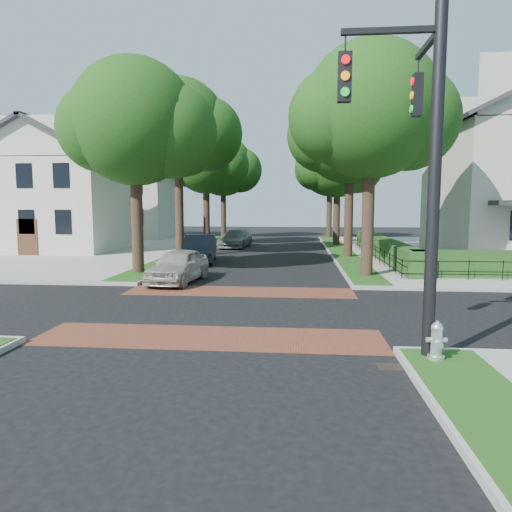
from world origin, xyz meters
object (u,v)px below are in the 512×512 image
at_px(parked_car_middle, 200,249).
at_px(parked_car_rear, 236,239).
at_px(parked_car_front, 178,266).
at_px(traffic_signal, 423,144).
at_px(fire_hydrant, 437,341).

bearing_deg(parked_car_middle, parked_car_rear, 78.07).
relative_size(parked_car_front, parked_car_middle, 0.88).
bearing_deg(traffic_signal, fire_hydrant, -56.52).
xyz_separation_m(traffic_signal, parked_car_rear, (-7.67, 26.80, -3.98)).
bearing_deg(fire_hydrant, parked_car_rear, 131.00).
height_order(parked_car_front, parked_car_rear, parked_car_front).
relative_size(parked_car_rear, fire_hydrant, 5.94).
relative_size(parked_car_middle, fire_hydrant, 5.95).
xyz_separation_m(parked_car_front, fire_hydrant, (8.22, -10.03, -0.20)).
relative_size(traffic_signal, parked_car_front, 1.81).
bearing_deg(parked_car_rear, fire_hydrant, -67.89).
relative_size(parked_car_front, parked_car_rear, 0.88).
distance_m(traffic_signal, parked_car_middle, 19.19).
xyz_separation_m(traffic_signal, fire_hydrant, (0.31, -0.47, -4.15)).
height_order(traffic_signal, parked_car_middle, traffic_signal).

